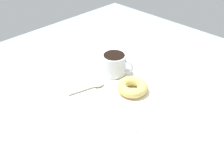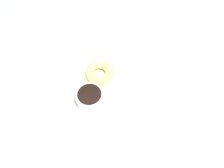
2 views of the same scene
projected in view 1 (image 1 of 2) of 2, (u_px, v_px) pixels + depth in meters
ground_plane at (119, 92)px, 81.78cm from camera, size 120.00×120.00×2.00cm
napkin at (112, 89)px, 81.12cm from camera, size 35.77×35.77×0.30cm
coffee_cup at (115, 64)px, 86.31cm from camera, size 8.45×10.90×7.27cm
donut at (132, 87)px, 79.30cm from camera, size 9.92×9.92×3.17cm
spoon at (94, 86)px, 81.53cm from camera, size 12.24×4.96×0.90cm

